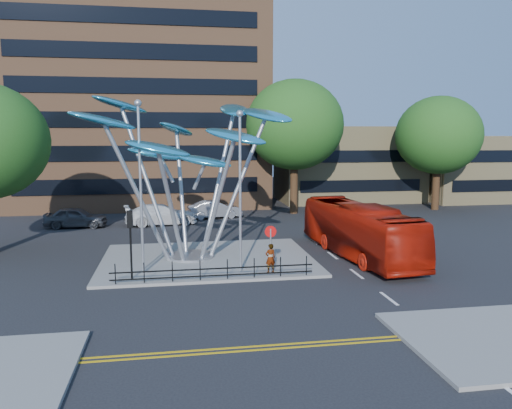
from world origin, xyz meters
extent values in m
plane|color=black|center=(0.00, 0.00, 0.00)|extent=(120.00, 120.00, 0.00)
cube|color=slate|center=(-1.00, 6.00, 0.07)|extent=(12.00, 9.00, 0.15)
cube|color=gold|center=(0.00, -6.00, 0.01)|extent=(40.00, 0.12, 0.01)
cube|color=gold|center=(0.00, -6.30, 0.01)|extent=(40.00, 0.12, 0.01)
cube|color=brown|center=(-6.00, 32.00, 15.00)|extent=(25.00, 15.00, 30.00)
cube|color=tan|center=(16.00, 30.00, 4.00)|extent=(15.00, 8.00, 8.00)
cube|color=tan|center=(30.00, 28.00, 3.50)|extent=(12.00, 8.00, 7.00)
cylinder|color=black|center=(8.00, 22.00, 2.86)|extent=(0.70, 0.70, 5.72)
ellipsoid|color=#224915|center=(8.00, 22.00, 8.06)|extent=(8.80, 8.80, 8.10)
cylinder|color=black|center=(22.00, 22.00, 2.53)|extent=(0.70, 0.70, 5.06)
ellipsoid|color=#224915|center=(22.00, 22.00, 7.13)|extent=(8.00, 8.00, 7.36)
cylinder|color=#9EA0A5|center=(-2.00, 6.50, 0.21)|extent=(2.80, 2.80, 0.12)
cylinder|color=#9EA0A5|center=(-3.20, 5.90, 4.05)|extent=(0.24, 0.24, 7.80)
ellipsoid|color=#31ABD6|center=(-6.40, 4.90, 7.95)|extent=(3.92, 2.95, 1.39)
cylinder|color=#9EA0A5|center=(-2.40, 5.50, 3.35)|extent=(0.24, 0.24, 6.40)
ellipsoid|color=#31ABD6|center=(-3.60, 3.30, 6.55)|extent=(3.47, 1.78, 1.31)
cylinder|color=#9EA0A5|center=(-1.40, 5.70, 3.65)|extent=(0.24, 0.24, 7.00)
ellipsoid|color=#31ABD6|center=(0.40, 4.10, 7.15)|extent=(3.81, 3.11, 1.36)
cylinder|color=#9EA0A5|center=(-0.80, 6.50, 4.25)|extent=(0.24, 0.24, 8.20)
ellipsoid|color=#31ABD6|center=(2.60, 6.90, 8.35)|extent=(3.52, 4.06, 1.44)
cylinder|color=#9EA0A5|center=(-1.20, 7.40, 4.45)|extent=(0.24, 0.24, 8.60)
ellipsoid|color=#31ABD6|center=(1.00, 9.40, 8.75)|extent=(2.21, 3.79, 1.39)
cylinder|color=#9EA0A5|center=(-2.20, 7.50, 3.85)|extent=(0.24, 0.24, 7.40)
ellipsoid|color=#31ABD6|center=(-2.60, 10.10, 7.55)|extent=(3.02, 3.71, 1.34)
cylinder|color=#9EA0A5|center=(-3.00, 6.90, 4.55)|extent=(0.24, 0.24, 8.80)
ellipsoid|color=#31ABD6|center=(-5.80, 8.30, 8.95)|extent=(3.88, 3.60, 1.42)
ellipsoid|color=#31ABD6|center=(-3.80, 6.70, 6.15)|extent=(3.40, 1.96, 1.13)
ellipsoid|color=#31ABD6|center=(-1.10, 6.10, 5.75)|extent=(3.39, 2.16, 1.11)
cylinder|color=#9EA0A5|center=(-4.50, 3.50, 4.40)|extent=(0.14, 0.14, 8.50)
sphere|color=#9EA0A5|center=(-4.50, 3.50, 8.77)|extent=(0.36, 0.36, 0.36)
cylinder|color=#9EA0A5|center=(0.50, 3.00, 4.15)|extent=(0.14, 0.14, 8.00)
sphere|color=#9EA0A5|center=(0.50, 3.00, 8.27)|extent=(0.36, 0.36, 0.36)
cylinder|color=black|center=(-5.00, 2.50, 1.75)|extent=(0.10, 0.10, 3.20)
cube|color=black|center=(-5.00, 2.50, 3.15)|extent=(0.28, 0.18, 0.85)
sphere|color=#FF0C0C|center=(-5.00, 2.50, 3.43)|extent=(0.18, 0.18, 0.18)
cylinder|color=#9EA0A5|center=(2.00, 2.50, 1.30)|extent=(0.08, 0.08, 2.30)
cylinder|color=red|center=(2.00, 2.53, 2.30)|extent=(0.60, 0.04, 0.60)
cube|color=white|center=(2.00, 2.55, 2.30)|extent=(0.42, 0.03, 0.10)
cylinder|color=black|center=(-5.70, 1.70, 0.65)|extent=(0.05, 0.05, 1.00)
cylinder|color=black|center=(-4.36, 1.70, 0.65)|extent=(0.05, 0.05, 1.00)
cylinder|color=black|center=(-3.01, 1.70, 0.65)|extent=(0.05, 0.05, 1.00)
cylinder|color=black|center=(-1.67, 1.70, 0.65)|extent=(0.05, 0.05, 1.00)
cylinder|color=black|center=(-0.33, 1.70, 0.65)|extent=(0.05, 0.05, 1.00)
cylinder|color=black|center=(1.01, 1.70, 0.65)|extent=(0.05, 0.05, 1.00)
cylinder|color=black|center=(2.36, 1.70, 0.65)|extent=(0.05, 0.05, 1.00)
cylinder|color=black|center=(3.70, 1.70, 0.65)|extent=(0.05, 0.05, 1.00)
cube|color=black|center=(-1.00, 1.70, 0.70)|extent=(10.00, 0.06, 0.06)
cube|color=black|center=(-1.00, 1.70, 0.35)|extent=(10.00, 0.06, 0.06)
imported|color=#A41507|center=(7.97, 5.57, 1.58)|extent=(3.79, 11.58, 3.17)
imported|color=gray|center=(1.99, 2.50, 0.91)|extent=(0.63, 0.49, 1.52)
imported|color=#42444A|center=(-10.45, 18.00, 0.80)|extent=(4.80, 2.17, 1.60)
imported|color=#AAACB2|center=(0.60, 20.57, 0.76)|extent=(4.78, 2.27, 1.51)
imported|color=silver|center=(-3.90, 18.16, 0.83)|extent=(6.00, 3.19, 1.66)
camera|label=1|loc=(-2.86, -22.13, 7.30)|focal=35.00mm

